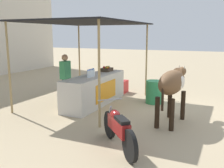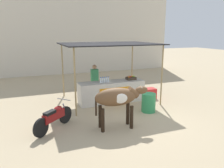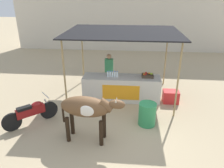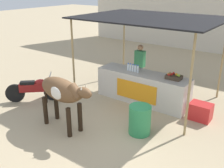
# 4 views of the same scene
# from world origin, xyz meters

# --- Properties ---
(ground_plane) EXTENTS (60.00, 60.00, 0.00)m
(ground_plane) POSITION_xyz_m (0.00, 0.00, 0.00)
(ground_plane) COLOR tan
(building_wall_far) EXTENTS (16.00, 0.50, 6.14)m
(building_wall_far) POSITION_xyz_m (0.00, 10.14, 3.07)
(building_wall_far) COLOR beige
(building_wall_far) RESTS_ON ground
(stall_counter) EXTENTS (3.00, 0.82, 0.96)m
(stall_counter) POSITION_xyz_m (0.00, 2.20, 0.48)
(stall_counter) COLOR beige
(stall_counter) RESTS_ON ground
(stall_awning) EXTENTS (4.20, 3.20, 2.65)m
(stall_awning) POSITION_xyz_m (0.00, 2.50, 2.54)
(stall_awning) COLOR black
(stall_awning) RESTS_ON ground
(water_bottle_row) EXTENTS (0.43, 0.07, 0.25)m
(water_bottle_row) POSITION_xyz_m (-0.35, 2.15, 1.07)
(water_bottle_row) COLOR silver
(water_bottle_row) RESTS_ON stall_counter
(fruit_crate) EXTENTS (0.44, 0.32, 0.18)m
(fruit_crate) POSITION_xyz_m (0.99, 2.25, 1.04)
(fruit_crate) COLOR #3F3326
(fruit_crate) RESTS_ON stall_counter
(vendor_behind_counter) EXTENTS (0.34, 0.22, 1.65)m
(vendor_behind_counter) POSITION_xyz_m (-0.57, 2.95, 0.85)
(vendor_behind_counter) COLOR #383842
(vendor_behind_counter) RESTS_ON ground
(cooler_box) EXTENTS (0.60, 0.44, 0.48)m
(cooler_box) POSITION_xyz_m (1.93, 2.10, 0.24)
(cooler_box) COLOR red
(cooler_box) RESTS_ON ground
(water_barrel) EXTENTS (0.56, 0.56, 0.76)m
(water_barrel) POSITION_xyz_m (0.92, 0.47, 0.38)
(water_barrel) COLOR #2D8C51
(water_barrel) RESTS_ON ground
(cow) EXTENTS (1.84, 0.65, 1.44)m
(cow) POSITION_xyz_m (-0.82, -0.48, 1.03)
(cow) COLOR brown
(cow) RESTS_ON ground
(motorcycle_parked) EXTENTS (1.38, 1.28, 0.90)m
(motorcycle_parked) POSITION_xyz_m (-2.80, 0.17, 0.43)
(motorcycle_parked) COLOR black
(motorcycle_parked) RESTS_ON ground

